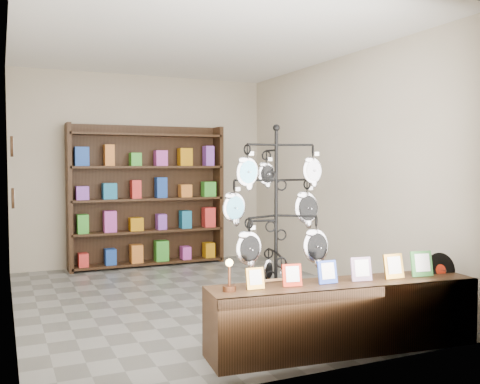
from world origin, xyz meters
name	(u,v)px	position (x,y,z in m)	size (l,w,h in m)	color
ground	(197,299)	(0.00, 0.00, 0.00)	(5.00, 5.00, 0.00)	slate
room_envelope	(196,142)	(0.00, 0.00, 1.85)	(5.00, 5.00, 5.00)	#B4A991
display_tree	(276,216)	(0.17, -1.66, 1.13)	(1.00, 0.92, 1.95)	black
front_shelf	(344,316)	(0.57, -2.15, 0.30)	(2.42, 0.74, 0.84)	black
back_shelving	(148,200)	(0.00, 2.30, 1.03)	(2.42, 0.36, 2.20)	black
wall_clocks	(12,172)	(-1.97, 0.80, 1.50)	(0.03, 0.24, 0.84)	black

